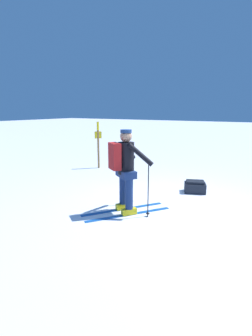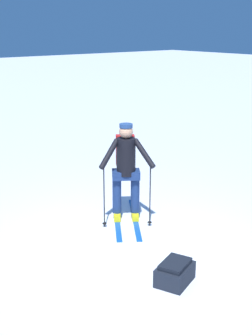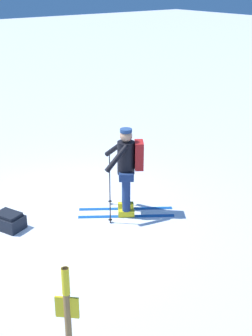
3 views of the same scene
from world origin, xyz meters
name	(u,v)px [view 3 (image 3 of 3)]	position (x,y,z in m)	size (l,w,h in m)	color
ground_plane	(77,212)	(0.00, 0.00, 0.00)	(80.00, 80.00, 0.00)	white
skier	(127,167)	(-0.60, -0.73, 0.95)	(1.36, 1.70, 1.67)	#144C9E
dropped_backpack	(9,221)	(0.21, 1.29, 0.14)	(0.61, 0.54, 0.30)	black
trail_marker	(68,323)	(-3.55, 2.27, 0.97)	(0.18, 0.19, 1.62)	olive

